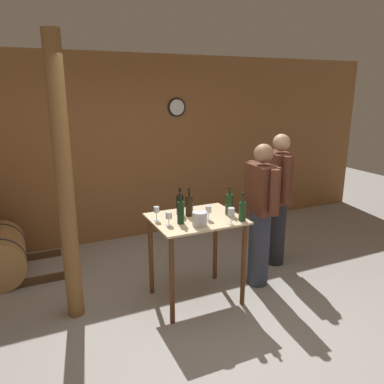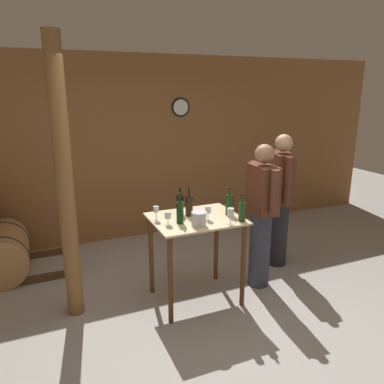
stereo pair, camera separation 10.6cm
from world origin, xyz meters
TOP-DOWN VIEW (x-y plane):
  - ground_plane at (0.00, 0.00)m, footprint 14.00×14.00m
  - back_wall at (0.00, 2.51)m, footprint 8.40×0.08m
  - tasting_table at (-0.05, 0.46)m, footprint 0.92×0.74m
  - wooden_post at (-1.28, 0.70)m, footprint 0.16×0.16m
  - wine_bottle_far_left at (-0.26, 0.37)m, footprint 0.07×0.07m
  - wine_bottle_left at (-0.16, 0.63)m, footprint 0.07×0.07m
  - wine_bottle_center at (-0.09, 0.54)m, footprint 0.08×0.08m
  - wine_bottle_right at (0.31, 0.41)m, footprint 0.08×0.08m
  - wine_bottle_far_right at (0.33, 0.19)m, footprint 0.07×0.07m
  - wine_glass_near_left at (-0.45, 0.54)m, footprint 0.06×0.06m
  - wine_glass_near_center at (-0.39, 0.37)m, footprint 0.06×0.06m
  - wine_glass_near_right at (0.04, 0.35)m, footprint 0.06×0.06m
  - wine_glass_far_side at (0.18, 0.15)m, footprint 0.07×0.07m
  - ice_bucket at (-0.12, 0.24)m, footprint 0.15×0.15m
  - person_host at (0.75, 0.45)m, footprint 0.25×0.59m
  - person_visitor_with_scarf at (1.26, 0.82)m, footprint 0.34×0.56m

SIDE VIEW (x-z plane):
  - ground_plane at x=0.00m, z-range 0.00..0.00m
  - tasting_table at x=-0.05m, z-range 0.27..1.20m
  - person_host at x=0.75m, z-range 0.05..1.69m
  - person_visitor_with_scarf at x=1.26m, z-range 0.05..1.74m
  - ice_bucket at x=-0.12m, z-range 0.93..1.07m
  - wine_glass_near_center at x=-0.39m, z-range 0.96..1.09m
  - wine_glass_near_right at x=0.04m, z-range 0.96..1.10m
  - wine_bottle_far_right at x=0.33m, z-range 0.89..1.18m
  - wine_glass_near_left at x=-0.45m, z-range 0.96..1.11m
  - wine_bottle_left at x=-0.16m, z-range 0.90..1.18m
  - wine_bottle_right at x=0.31m, z-range 0.90..1.19m
  - wine_bottle_center at x=-0.09m, z-range 0.89..1.20m
  - wine_bottle_far_left at x=-0.26m, z-range 0.89..1.20m
  - wine_glass_far_side at x=0.18m, z-range 0.97..1.13m
  - wooden_post at x=-1.28m, z-range 0.00..2.70m
  - back_wall at x=0.00m, z-range 0.00..2.70m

